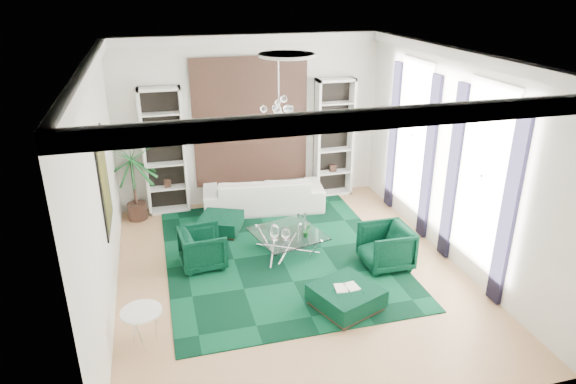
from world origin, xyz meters
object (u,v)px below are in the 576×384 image
object	(u,v)px
ottoman_side	(221,224)
ottoman_front	(346,298)
armchair_left	(203,248)
side_table	(143,328)
sofa	(263,193)
coffee_table	(288,243)
armchair_right	(386,247)
palm	(132,171)

from	to	relation	value
ottoman_side	ottoman_front	distance (m)	3.52
armchair_left	side_table	distance (m)	2.25
sofa	coffee_table	xyz separation A→B (m)	(0.01, -2.08, -0.18)
coffee_table	ottoman_side	size ratio (longest dim) A/B	1.49
sofa	armchair_right	world-z (taller)	same
sofa	armchair_left	xyz separation A→B (m)	(-1.60, -2.15, -0.03)
sofa	ottoman_side	xyz separation A→B (m)	(-1.10, -0.90, -0.21)
ottoman_front	side_table	world-z (taller)	side_table
sofa	ottoman_front	xyz separation A→B (m)	(0.44, -4.07, -0.20)
ottoman_side	side_table	size ratio (longest dim) A/B	1.40
armchair_left	ottoman_front	size ratio (longest dim) A/B	0.85
sofa	ottoman_front	world-z (taller)	sofa
armchair_left	coffee_table	world-z (taller)	armchair_left
sofa	ottoman_front	size ratio (longest dim) A/B	2.84
ottoman_front	side_table	size ratio (longest dim) A/B	1.62
ottoman_front	armchair_left	bearing A→B (deg)	136.87
sofa	ottoman_side	size ratio (longest dim) A/B	3.29
armchair_left	coffee_table	distance (m)	1.63
side_table	ottoman_front	bearing A→B (deg)	1.26
armchair_left	armchair_right	bearing A→B (deg)	-109.90
side_table	palm	distance (m)	4.43
ottoman_side	side_table	world-z (taller)	side_table
coffee_table	ottoman_front	distance (m)	2.03
armchair_left	ottoman_side	bearing A→B (deg)	-26.55
sofa	side_table	bearing A→B (deg)	63.60
sofa	palm	bearing A→B (deg)	2.11
armchair_left	armchair_right	world-z (taller)	armchair_right
armchair_right	ottoman_side	world-z (taller)	armchair_right
sofa	ottoman_side	bearing A→B (deg)	45.69
ottoman_front	sofa	bearing A→B (deg)	96.15
ottoman_side	ottoman_front	size ratio (longest dim) A/B	0.86
side_table	ottoman_side	bearing A→B (deg)	64.13
armchair_left	ottoman_side	world-z (taller)	armchair_left
armchair_left	side_table	xyz separation A→B (m)	(-1.07, -1.98, -0.08)
armchair_left	palm	world-z (taller)	palm
ottoman_side	ottoman_front	world-z (taller)	ottoman_front
sofa	palm	size ratio (longest dim) A/B	1.20
armchair_right	coffee_table	distance (m)	1.85
palm	side_table	bearing A→B (deg)	-88.68
side_table	sofa	bearing A→B (deg)	57.12
coffee_table	side_table	world-z (taller)	side_table
ottoman_side	palm	distance (m)	2.21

